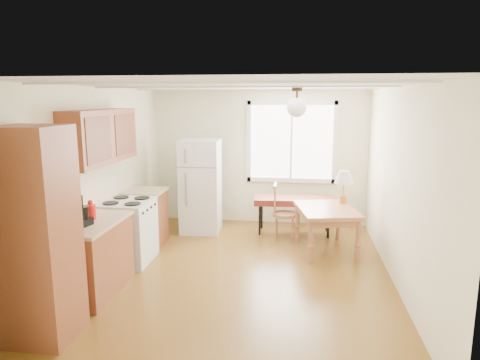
% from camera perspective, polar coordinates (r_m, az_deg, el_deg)
% --- Properties ---
extents(room_shell, '(4.60, 5.60, 2.62)m').
position_cam_1_polar(room_shell, '(5.61, 0.11, -0.38)').
color(room_shell, '#563511').
rests_on(room_shell, ground).
extents(kitchen_run, '(0.65, 3.40, 2.20)m').
position_cam_1_polar(kitchen_run, '(5.62, -18.50, -5.24)').
color(kitchen_run, brown).
rests_on(kitchen_run, ground).
extents(window_unit, '(1.64, 0.05, 1.51)m').
position_cam_1_polar(window_unit, '(7.97, 6.86, 5.05)').
color(window_unit, white).
rests_on(window_unit, room_shell).
extents(pendant_light, '(0.26, 0.26, 0.40)m').
position_cam_1_polar(pendant_light, '(5.86, 7.56, 9.70)').
color(pendant_light, black).
rests_on(pendant_light, room_shell).
extents(refrigerator, '(0.71, 0.72, 1.64)m').
position_cam_1_polar(refrigerator, '(7.59, -5.26, -0.79)').
color(refrigerator, silver).
rests_on(refrigerator, ground).
extents(bench, '(1.42, 0.61, 0.64)m').
position_cam_1_polar(bench, '(7.52, 7.25, -2.84)').
color(bench, '#5D1D16').
rests_on(bench, ground).
extents(dining_table, '(1.04, 1.25, 0.69)m').
position_cam_1_polar(dining_table, '(6.71, 11.43, -4.53)').
color(dining_table, '#985A3A').
rests_on(dining_table, ground).
extents(chair, '(0.40, 0.40, 0.92)m').
position_cam_1_polar(chair, '(7.25, 5.30, -3.74)').
color(chair, '#985A3A').
rests_on(chair, ground).
extents(table_lamp, '(0.30, 0.30, 0.52)m').
position_cam_1_polar(table_lamp, '(7.01, 13.69, 0.05)').
color(table_lamp, '#C3833E').
rests_on(table_lamp, dining_table).
extents(coffee_maker, '(0.24, 0.29, 0.39)m').
position_cam_1_polar(coffee_maker, '(5.21, -20.71, -4.33)').
color(coffee_maker, black).
rests_on(coffee_maker, kitchen_run).
extents(kettle, '(0.13, 0.13, 0.24)m').
position_cam_1_polar(kettle, '(5.49, -19.28, -3.96)').
color(kettle, red).
rests_on(kettle, kitchen_run).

